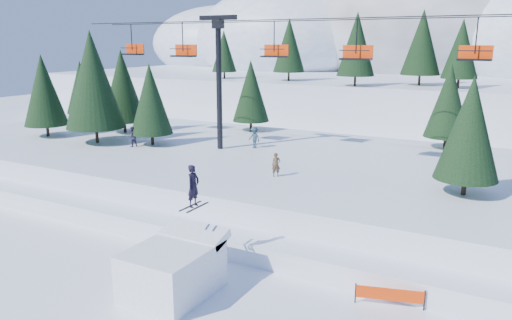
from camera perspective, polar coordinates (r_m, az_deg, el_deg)
The scene contains 10 objects.
ground at distance 22.13m, azimuth -9.96°, elevation -16.21°, with size 160.00×160.00×0.00m, color white.
mid_shelf at distance 36.34m, azimuth 7.93°, elevation -2.05°, with size 70.00×22.00×2.50m, color white.
berm at distance 27.91m, azimuth 0.38°, elevation -8.28°, with size 70.00×6.00×1.10m, color white.
mountain_ridge at distance 89.88m, azimuth 18.09°, elevation 12.00°, with size 119.00×60.56×26.46m.
jump_kicker at distance 22.66m, azimuth -9.34°, elevation -11.96°, with size 3.20×4.40×5.52m.
chairlift at distance 34.76m, azimuth 10.09°, elevation 10.67°, with size 46.00×3.21×10.28m.
conifer_stand at distance 35.37m, azimuth 14.02°, elevation 6.83°, with size 63.04×16.41×10.12m.
distant_skiers at distance 36.74m, azimuth 5.02°, elevation 1.59°, with size 31.04×8.88×1.87m.
banner_near at distance 22.31m, azimuth 15.02°, elevation -14.64°, with size 2.75×0.83×0.90m.
banner_far at distance 23.55m, azimuth 26.35°, elevation -14.09°, with size 2.68×1.05×0.90m.
Camera 1 is at (12.35, -14.80, 10.87)m, focal length 35.00 mm.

